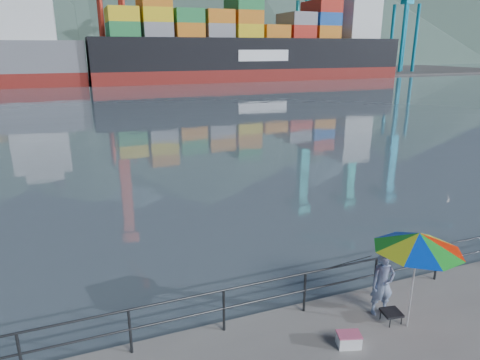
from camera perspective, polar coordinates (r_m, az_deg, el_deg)
name	(u,v)px	position (r m, az deg, el deg)	size (l,w,h in m)	color
harbor_water	(83,69)	(136.10, -20.25, 13.76)	(500.00, 280.00, 0.00)	#4F5F6A
far_dock	(136,75)	(100.03, -13.71, 13.41)	(200.00, 40.00, 0.40)	#514F4C
guardrail	(266,300)	(10.03, 3.45, -15.71)	(22.00, 0.06, 1.03)	#2D3033
container_stacks	(236,62)	(106.02, -0.51, 15.50)	(58.00, 5.40, 7.80)	#267F3F
fisherman	(382,284)	(10.65, 18.46, -13.01)	(0.56, 0.37, 1.54)	navy
beach_umbrella	(418,241)	(9.80, 22.70, -7.57)	(2.24, 2.24, 2.28)	white
folding_stool	(391,316)	(10.74, 19.49, -16.76)	(0.47, 0.47, 0.27)	black
cooler_bag	(349,340)	(9.78, 14.29, -20.02)	(0.47, 0.31, 0.27)	white
fishing_rod	(345,294)	(11.51, 13.87, -14.57)	(0.02, 0.02, 1.99)	black
container_ship	(261,48)	(87.41, 2.80, 17.18)	(61.11, 10.18, 18.10)	maroon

